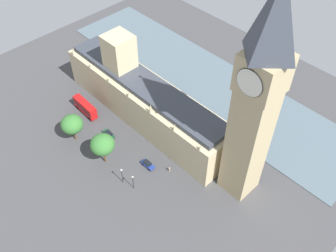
{
  "coord_description": "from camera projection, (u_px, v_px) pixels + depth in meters",
  "views": [
    {
      "loc": [
        54.67,
        69.24,
        89.45
      ],
      "look_at": [
        1.0,
        13.44,
        8.07
      ],
      "focal_mm": 40.09,
      "sensor_mm": 36.0,
      "label": 1
    }
  ],
  "objects": [
    {
      "name": "double_decker_bus_far_end",
      "position": [
        85.0,
        107.0,
        125.9
      ],
      "size": [
        2.89,
        10.57,
        4.75
      ],
      "rotation": [
        0.0,
        0.0,
        -0.03
      ],
      "color": "red",
      "rests_on": "ground"
    },
    {
      "name": "car_dark_green_corner",
      "position": [
        109.0,
        134.0,
        119.82
      ],
      "size": [
        2.03,
        4.72,
        1.74
      ],
      "rotation": [
        0.0,
        0.0,
        3.08
      ],
      "color": "#19472D",
      "rests_on": "ground"
    },
    {
      "name": "river_thames",
      "position": [
        203.0,
        80.0,
        139.58
      ],
      "size": [
        29.79,
        121.66,
        0.25
      ],
      "primitive_type": "cube",
      "color": "slate",
      "rests_on": "ground"
    },
    {
      "name": "parliament_building",
      "position": [
        143.0,
        97.0,
        121.15
      ],
      "size": [
        13.77,
        65.17,
        26.26
      ],
      "color": "#CCBA8E",
      "rests_on": "ground"
    },
    {
      "name": "street_lamp_midblock",
      "position": [
        122.0,
        173.0,
        105.01
      ],
      "size": [
        0.56,
        0.56,
        6.01
      ],
      "color": "black",
      "rests_on": "ground"
    },
    {
      "name": "ground_plane",
      "position": [
        142.0,
        120.0,
        125.33
      ],
      "size": [
        135.17,
        135.17,
        0.0
      ],
      "primitive_type": "plane",
      "color": "#424244"
    },
    {
      "name": "street_lamp_opposite_hall",
      "position": [
        133.0,
        180.0,
        103.8
      ],
      "size": [
        0.56,
        0.56,
        5.58
      ],
      "color": "black",
      "rests_on": "ground"
    },
    {
      "name": "pedestrian_by_river_gate",
      "position": [
        169.0,
        169.0,
        110.29
      ],
      "size": [
        0.51,
        0.61,
        1.64
      ],
      "rotation": [
        0.0,
        0.0,
        3.26
      ],
      "color": "gray",
      "rests_on": "ground"
    },
    {
      "name": "pedestrian_trailing",
      "position": [
        78.0,
        94.0,
        133.4
      ],
      "size": [
        0.57,
        0.65,
        1.56
      ],
      "rotation": [
        0.0,
        0.0,
        5.87
      ],
      "color": "#336B60",
      "rests_on": "ground"
    },
    {
      "name": "plane_tree_near_tower",
      "position": [
        102.0,
        145.0,
        107.66
      ],
      "size": [
        7.16,
        7.16,
        10.83
      ],
      "color": "brown",
      "rests_on": "ground"
    },
    {
      "name": "clock_tower",
      "position": [
        257.0,
        99.0,
        83.67
      ],
      "size": [
        9.43,
        9.43,
        63.58
      ],
      "color": "tan",
      "rests_on": "ground"
    },
    {
      "name": "car_blue_leading",
      "position": [
        148.0,
        164.0,
        111.37
      ],
      "size": [
        1.94,
        4.41,
        1.74
      ],
      "rotation": [
        0.0,
        0.0,
        0.02
      ],
      "color": "navy",
      "rests_on": "ground"
    },
    {
      "name": "plane_tree_under_trees",
      "position": [
        72.0,
        124.0,
        114.76
      ],
      "size": [
        6.89,
        6.89,
        9.61
      ],
      "color": "brown",
      "rests_on": "ground"
    }
  ]
}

